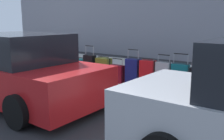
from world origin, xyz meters
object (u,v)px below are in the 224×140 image
Objects in this scene: suitcase_silver_4 at (163,76)px; suitcase_teal_10 at (80,68)px; suitcase_navy_6 at (133,72)px; suitcase_maroon_7 at (117,74)px; suitcase_red_5 at (147,74)px; suitcase_teal_3 at (180,79)px; suitcase_olive_8 at (104,69)px; fire_hydrant at (61,61)px; suitcase_black_9 at (90,67)px; bollard_post at (48,61)px; parked_car_red_1 at (18,70)px; suitcase_black_2 at (198,83)px; suitcase_olive_1 at (219,88)px.

suitcase_silver_4 reaches higher than suitcase_teal_10.
suitcase_navy_6 is 1.40× the size of suitcase_maroon_7.
suitcase_teal_3 is at bearing 175.80° from suitcase_red_5.
suitcase_silver_4 is at bearing -178.93° from suitcase_olive_8.
fire_hydrant is at bearing -0.30° from suitcase_teal_10.
fire_hydrant is at bearing 0.69° from suitcase_silver_4.
suitcase_maroon_7 is 0.52m from suitcase_olive_8.
suitcase_navy_6 is (0.93, -0.02, -0.00)m from suitcase_silver_4.
fire_hydrant is at bearing -2.23° from suitcase_black_9.
suitcase_navy_6 is at bearing -170.44° from suitcase_maroon_7.
suitcase_teal_10 is at bearing -173.99° from bollard_post.
suitcase_navy_6 is at bearing -175.45° from suitcase_black_9.
suitcase_navy_6 is 1.31× the size of bollard_post.
parked_car_red_1 is (-1.67, 2.30, 0.23)m from bollard_post.
suitcase_teal_10 is at bearing 179.70° from fire_hydrant.
suitcase_black_2 reaches higher than suitcase_teal_10.
suitcase_olive_8 is at bearing -104.94° from parked_car_red_1.
parked_car_red_1 is (2.11, 2.51, 0.25)m from suitcase_red_5.
suitcase_navy_6 is 0.97× the size of suitcase_black_9.
suitcase_silver_4 is (0.94, -0.12, 0.02)m from suitcase_black_2.
suitcase_red_5 is 1.96m from suitcase_black_9.
suitcase_teal_10 is (0.44, -0.05, -0.08)m from suitcase_black_9.
suitcase_red_5 is 3.78m from bollard_post.
suitcase_black_2 is at bearing 179.55° from suitcase_black_9.
suitcase_teal_3 reaches higher than bollard_post.
suitcase_olive_1 is 3.29m from suitcase_olive_8.
parked_car_red_1 is at bearing 64.37° from suitcase_maroon_7.
suitcase_teal_10 is at bearing 0.49° from suitcase_olive_1.
parked_car_red_1 is at bearing 56.86° from suitcase_navy_6.
suitcase_silver_4 is 0.93m from suitcase_navy_6.
suitcase_red_5 is at bearing 178.73° from suitcase_navy_6.
bollard_post is at bearing -54.14° from parked_car_red_1.
bollard_post reaches higher than suitcase_teal_10.
suitcase_navy_6 is 1.49m from suitcase_black_9.
parked_car_red_1 is (1.64, 2.52, 0.25)m from suitcase_navy_6.
suitcase_teal_3 is at bearing -179.96° from suitcase_maroon_7.
suitcase_silver_4 is at bearing -7.58° from suitcase_black_2.
suitcase_navy_6 reaches higher than suitcase_teal_3.
suitcase_black_9 reaches higher than suitcase_maroon_7.
bollard_post is (3.77, 0.21, 0.02)m from suitcase_red_5.
suitcase_olive_8 is at bearing -179.70° from fire_hydrant.
suitcase_olive_1 is 0.90× the size of suitcase_silver_4.
suitcase_olive_1 is at bearing -179.62° from suitcase_olive_8.
suitcase_teal_3 is 2.88m from suitcase_black_9.
suitcase_black_2 is 1.25× the size of fire_hydrant.
suitcase_black_2 is 1.34× the size of bollard_post.
suitcase_olive_8 is at bearing -172.90° from suitcase_black_9.
suitcase_maroon_7 is at bearing 9.56° from suitcase_navy_6.
bollard_post is at bearing 2.74° from suitcase_maroon_7.
suitcase_teal_3 reaches higher than suitcase_teal_10.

